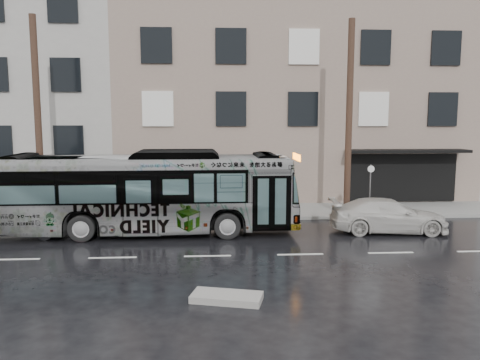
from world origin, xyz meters
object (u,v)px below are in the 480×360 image
Objects in this scene: utility_pole_rear at (38,119)px; bus at (147,192)px; white_sedan at (388,216)px; dark_sedan at (14,218)px; sign_post at (370,190)px; utility_pole_front at (349,119)px.

utility_pole_rear is 0.74× the size of bus.
dark_sedan is at bearing 94.86° from white_sedan.
sign_post is 2.83m from white_sedan.
utility_pole_rear is at bearing 180.00° from utility_pole_front.
bus is (-8.96, -2.33, -2.96)m from utility_pole_front.
utility_pole_rear reaches higher than sign_post.
white_sedan is 15.15m from dark_sedan.
white_sedan is (9.92, -0.42, -1.00)m from bus.
utility_pole_front reaches higher than sign_post.
utility_pole_front is 4.91m from white_sedan.
white_sedan is at bearing -94.25° from dark_sedan.
sign_post is 10.34m from bus.
dark_sedan is at bearing -169.44° from utility_pole_front.
utility_pole_rear is 3.75× the size of sign_post.
white_sedan is at bearing -92.97° from bus.
utility_pole_rear is 4.69m from dark_sedan.
utility_pole_front is 0.74× the size of bus.
bus is (5.04, -2.33, -2.96)m from utility_pole_rear.
bus is at bearing -24.85° from utility_pole_rear.
bus is at bearing 92.84° from white_sedan.
sign_post is at bearing 2.14° from white_sedan.
utility_pole_front reaches higher than bus.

